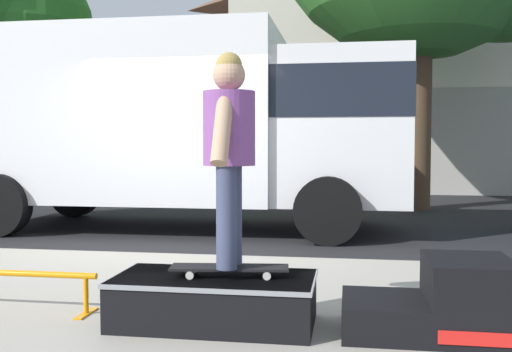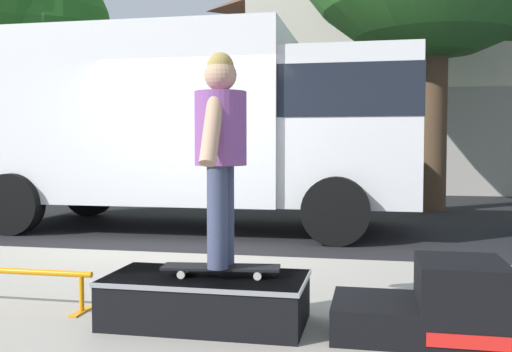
% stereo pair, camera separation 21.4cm
% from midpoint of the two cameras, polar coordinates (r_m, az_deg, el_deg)
% --- Properties ---
extents(ground_plane, '(140.00, 140.00, 0.00)m').
position_cam_midpoint_polar(ground_plane, '(7.15, -8.47, -7.55)').
color(ground_plane, black).
extents(sidewalk_slab, '(50.00, 5.00, 0.12)m').
position_cam_midpoint_polar(sidewalk_slab, '(4.51, -21.88, -13.29)').
color(sidewalk_slab, '#A8A093').
rests_on(sidewalk_slab, ground).
extents(skate_box, '(1.33, 0.68, 0.32)m').
position_cam_midpoint_polar(skate_box, '(3.97, -3.32, -11.81)').
color(skate_box, black).
rests_on(skate_box, sidewalk_slab).
extents(kicker_ramp, '(1.04, 0.63, 0.49)m').
position_cam_midpoint_polar(kicker_ramp, '(3.87, 18.51, -11.92)').
color(kicker_ramp, black).
rests_on(kicker_ramp, sidewalk_slab).
extents(grind_rail, '(1.31, 0.28, 0.30)m').
position_cam_midpoint_polar(grind_rail, '(4.64, -21.77, -9.30)').
color(grind_rail, orange).
rests_on(grind_rail, sidewalk_slab).
extents(skateboard, '(0.80, 0.29, 0.07)m').
position_cam_midpoint_polar(skateboard, '(3.90, -1.86, -8.96)').
color(skateboard, black).
rests_on(skateboard, skate_box).
extents(skater_kid, '(0.34, 0.72, 1.40)m').
position_cam_midpoint_polar(skater_kid, '(3.82, -1.88, 3.41)').
color(skater_kid, '#3F4766').
rests_on(skater_kid, skateboard).
extents(box_truck, '(6.91, 2.63, 3.05)m').
position_cam_midpoint_polar(box_truck, '(9.22, -5.62, 5.46)').
color(box_truck, white).
rests_on(box_truck, ground).
extents(street_tree_neighbour, '(5.38, 4.89, 7.24)m').
position_cam_midpoint_polar(street_tree_neighbour, '(16.29, -22.86, 14.61)').
color(street_tree_neighbour, brown).
rests_on(street_tree_neighbour, ground).
extents(house_behind, '(9.54, 8.23, 8.40)m').
position_cam_midpoint_polar(house_behind, '(20.17, 14.45, 11.31)').
color(house_behind, beige).
rests_on(house_behind, ground).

